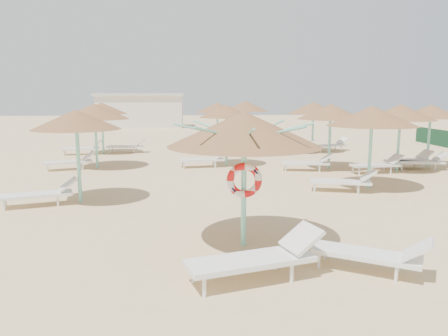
{
  "coord_description": "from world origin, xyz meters",
  "views": [
    {
      "loc": [
        -0.95,
        -8.33,
        3.05
      ],
      "look_at": [
        -0.21,
        2.16,
        1.3
      ],
      "focal_mm": 35.0,
      "sensor_mm": 36.0,
      "label": 1
    }
  ],
  "objects": [
    {
      "name": "lounger_main_a",
      "position": [
        0.12,
        -1.48,
        0.4
      ],
      "size": [
        2.4,
        1.33,
        0.84
      ],
      "rotation": [
        0.0,
        0.0,
        0.3
      ],
      "color": "white",
      "rests_on": "ground"
    },
    {
      "name": "palapa_field",
      "position": [
        2.47,
        10.79,
        2.31
      ],
      "size": [
        19.41,
        17.28,
        2.72
      ],
      "color": "#80DDC6",
      "rests_on": "ground"
    },
    {
      "name": "lounger_main_b",
      "position": [
        2.16,
        -1.32,
        0.34
      ],
      "size": [
        1.98,
        1.51,
        0.71
      ],
      "rotation": [
        0.0,
        0.0,
        -0.54
      ],
      "color": "white",
      "rests_on": "ground"
    },
    {
      "name": "ground",
      "position": [
        0.0,
        0.0,
        0.0
      ],
      "size": [
        120.0,
        120.0,
        0.0
      ],
      "primitive_type": "plane",
      "color": "tan",
      "rests_on": "ground"
    },
    {
      "name": "main_palapa",
      "position": [
        0.05,
        0.23,
        2.38
      ],
      "size": [
        3.06,
        3.06,
        2.75
      ],
      "color": "#80DDC6",
      "rests_on": "ground"
    },
    {
      "name": "service_hut",
      "position": [
        -6.0,
        35.0,
        1.64
      ],
      "size": [
        8.4,
        4.4,
        3.25
      ],
      "color": "silver",
      "rests_on": "ground"
    }
  ]
}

